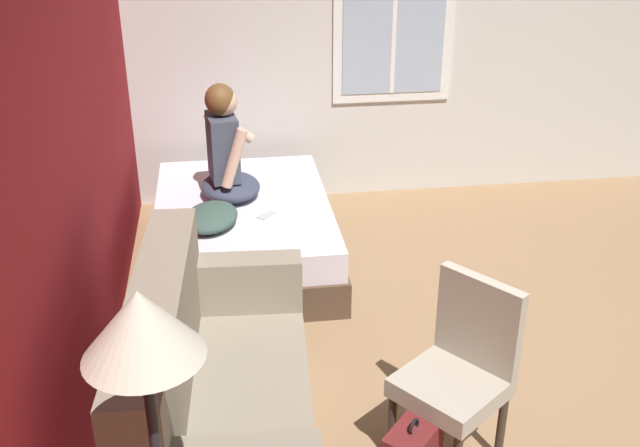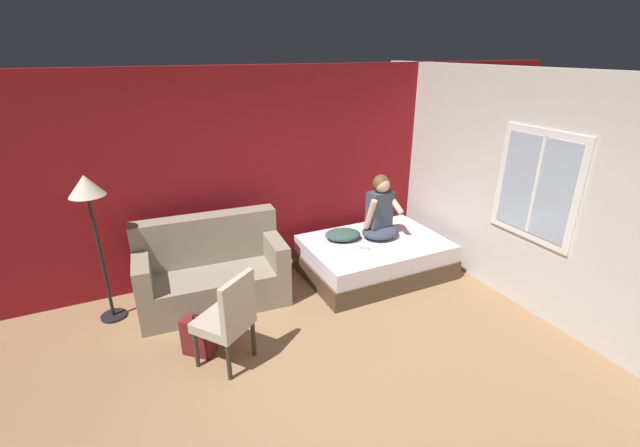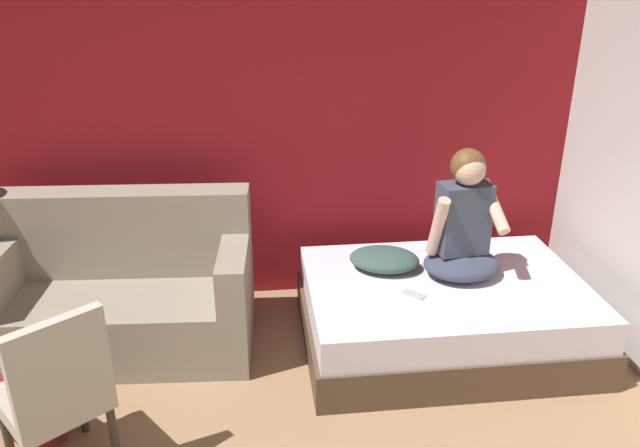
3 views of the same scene
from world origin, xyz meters
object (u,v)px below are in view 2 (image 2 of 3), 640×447
at_px(backpack, 199,336).
at_px(floor_lamp, 89,200).
at_px(couch, 212,272).
at_px(cell_phone, 365,249).
at_px(bed, 374,257).
at_px(side_chair, 228,317).
at_px(person_seated, 380,212).
at_px(throw_pillow, 343,235).

distance_m(backpack, floor_lamp, 1.81).
relative_size(couch, cell_phone, 12.15).
bearing_deg(cell_phone, bed, 164.02).
distance_m(side_chair, person_seated, 2.61).
bearing_deg(floor_lamp, couch, -7.23).
height_order(couch, floor_lamp, floor_lamp).
bearing_deg(cell_phone, backpack, -35.02).
bearing_deg(throw_pillow, couch, 179.39).
xyz_separation_m(side_chair, cell_phone, (1.99, 0.80, -0.05)).
bearing_deg(couch, side_chair, -94.74).
bearing_deg(cell_phone, side_chair, -25.65).
distance_m(couch, backpack, 1.00).
distance_m(backpack, cell_phone, 2.31).
bearing_deg(bed, throw_pillow, 148.33).
bearing_deg(couch, floor_lamp, 172.77).
relative_size(bed, cell_phone, 13.12).
height_order(bed, person_seated, person_seated).
distance_m(throw_pillow, floor_lamp, 3.05).
xyz_separation_m(person_seated, backpack, (-2.62, -0.76, -0.64)).
relative_size(couch, person_seated, 2.00).
bearing_deg(floor_lamp, bed, -6.83).
bearing_deg(backpack, couch, 68.83).
relative_size(throw_pillow, floor_lamp, 0.28).
bearing_deg(person_seated, cell_phone, -146.10).
height_order(person_seated, backpack, person_seated).
distance_m(side_chair, floor_lamp, 1.93).
relative_size(couch, backpack, 3.82).
bearing_deg(throw_pillow, person_seated, -15.12).
relative_size(bed, couch, 1.08).
distance_m(person_seated, floor_lamp, 3.47).
relative_size(couch, side_chair, 1.78).
bearing_deg(backpack, person_seated, 16.12).
relative_size(side_chair, person_seated, 1.12).
distance_m(couch, person_seated, 2.32).
xyz_separation_m(person_seated, floor_lamp, (-3.41, 0.30, 0.59)).
height_order(bed, throw_pillow, throw_pillow).
bearing_deg(throw_pillow, cell_phone, -74.11).
bearing_deg(backpack, floor_lamp, 126.73).
relative_size(bed, throw_pillow, 3.94).
distance_m(cell_phone, floor_lamp, 3.22).
bearing_deg(couch, throw_pillow, -0.61).
relative_size(couch, floor_lamp, 1.03).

